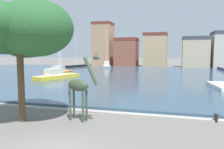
{
  "coord_description": "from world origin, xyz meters",
  "views": [
    {
      "loc": [
        4.73,
        -7.84,
        4.1
      ],
      "look_at": [
        -0.37,
        10.62,
        2.2
      ],
      "focal_mm": 36.17,
      "sensor_mm": 36.0,
      "label": 1
    }
  ],
  "objects_px": {
    "sailboat_grey": "(106,66)",
    "sailboat_yellow": "(59,76)",
    "sailboat_black": "(77,66)",
    "mooring_bollard": "(216,118)",
    "sailboat_orange": "(61,72)",
    "sailboat_navy": "(224,69)",
    "shade_tree": "(20,31)",
    "giraffe_statue": "(80,87)"
  },
  "relations": [
    {
      "from": "sailboat_grey",
      "to": "sailboat_yellow",
      "type": "bearing_deg",
      "value": -89.13
    },
    {
      "from": "sailboat_black",
      "to": "mooring_bollard",
      "type": "distance_m",
      "value": 48.81
    },
    {
      "from": "sailboat_orange",
      "to": "sailboat_navy",
      "type": "xyz_separation_m",
      "value": [
        29.8,
        18.17,
        -0.14
      ]
    },
    {
      "from": "sailboat_orange",
      "to": "mooring_bollard",
      "type": "relative_size",
      "value": 14.76
    },
    {
      "from": "sailboat_black",
      "to": "sailboat_yellow",
      "type": "height_order",
      "value": "sailboat_black"
    },
    {
      "from": "sailboat_navy",
      "to": "shade_tree",
      "type": "distance_m",
      "value": 47.08
    },
    {
      "from": "sailboat_navy",
      "to": "sailboat_black",
      "type": "bearing_deg",
      "value": 178.95
    },
    {
      "from": "sailboat_orange",
      "to": "shade_tree",
      "type": "bearing_deg",
      "value": -66.5
    },
    {
      "from": "sailboat_yellow",
      "to": "sailboat_black",
      "type": "bearing_deg",
      "value": 108.71
    },
    {
      "from": "sailboat_grey",
      "to": "sailboat_yellow",
      "type": "xyz_separation_m",
      "value": [
        0.38,
        -24.97,
        -0.01
      ]
    },
    {
      "from": "sailboat_black",
      "to": "shade_tree",
      "type": "height_order",
      "value": "sailboat_black"
    },
    {
      "from": "sailboat_black",
      "to": "sailboat_yellow",
      "type": "bearing_deg",
      "value": -71.29
    },
    {
      "from": "sailboat_black",
      "to": "sailboat_orange",
      "type": "relative_size",
      "value": 1.23
    },
    {
      "from": "sailboat_black",
      "to": "mooring_bollard",
      "type": "bearing_deg",
      "value": -56.24
    },
    {
      "from": "shade_tree",
      "to": "giraffe_statue",
      "type": "bearing_deg",
      "value": 16.21
    },
    {
      "from": "sailboat_navy",
      "to": "mooring_bollard",
      "type": "relative_size",
      "value": 14.9
    },
    {
      "from": "sailboat_orange",
      "to": "sailboat_yellow",
      "type": "bearing_deg",
      "value": -63.69
    },
    {
      "from": "sailboat_grey",
      "to": "mooring_bollard",
      "type": "xyz_separation_m",
      "value": [
        19.0,
        -40.44,
        -0.37
      ]
    },
    {
      "from": "sailboat_orange",
      "to": "sailboat_yellow",
      "type": "xyz_separation_m",
      "value": [
        3.12,
        -6.3,
        0.03
      ]
    },
    {
      "from": "sailboat_grey",
      "to": "sailboat_yellow",
      "type": "height_order",
      "value": "sailboat_grey"
    },
    {
      "from": "sailboat_orange",
      "to": "mooring_bollard",
      "type": "distance_m",
      "value": 30.76
    },
    {
      "from": "sailboat_yellow",
      "to": "sailboat_orange",
      "type": "bearing_deg",
      "value": 116.31
    },
    {
      "from": "sailboat_black",
      "to": "sailboat_navy",
      "type": "bearing_deg",
      "value": -1.05
    },
    {
      "from": "sailboat_yellow",
      "to": "mooring_bollard",
      "type": "relative_size",
      "value": 18.01
    },
    {
      "from": "giraffe_statue",
      "to": "sailboat_orange",
      "type": "height_order",
      "value": "sailboat_orange"
    },
    {
      "from": "sailboat_navy",
      "to": "sailboat_yellow",
      "type": "distance_m",
      "value": 36.21
    },
    {
      "from": "sailboat_grey",
      "to": "mooring_bollard",
      "type": "height_order",
      "value": "sailboat_grey"
    },
    {
      "from": "giraffe_statue",
      "to": "sailboat_black",
      "type": "distance_m",
      "value": 46.66
    },
    {
      "from": "sailboat_yellow",
      "to": "shade_tree",
      "type": "relative_size",
      "value": 1.28
    },
    {
      "from": "sailboat_orange",
      "to": "sailboat_grey",
      "type": "height_order",
      "value": "sailboat_grey"
    },
    {
      "from": "sailboat_black",
      "to": "mooring_bollard",
      "type": "xyz_separation_m",
      "value": [
        27.12,
        -40.58,
        -0.21
      ]
    },
    {
      "from": "mooring_bollard",
      "to": "sailboat_grey",
      "type": "bearing_deg",
      "value": 115.17
    },
    {
      "from": "sailboat_black",
      "to": "shade_tree",
      "type": "relative_size",
      "value": 1.29
    },
    {
      "from": "giraffe_statue",
      "to": "mooring_bollard",
      "type": "bearing_deg",
      "value": 13.38
    },
    {
      "from": "sailboat_yellow",
      "to": "shade_tree",
      "type": "height_order",
      "value": "sailboat_yellow"
    },
    {
      "from": "sailboat_black",
      "to": "sailboat_yellow",
      "type": "distance_m",
      "value": 26.52
    },
    {
      "from": "sailboat_black",
      "to": "sailboat_navy",
      "type": "distance_m",
      "value": 35.19
    },
    {
      "from": "giraffe_statue",
      "to": "shade_tree",
      "type": "xyz_separation_m",
      "value": [
        -3.24,
        -0.94,
        3.27
      ]
    },
    {
      "from": "sailboat_navy",
      "to": "sailboat_grey",
      "type": "bearing_deg",
      "value": 178.95
    },
    {
      "from": "sailboat_orange",
      "to": "sailboat_grey",
      "type": "bearing_deg",
      "value": 81.66
    },
    {
      "from": "sailboat_navy",
      "to": "shade_tree",
      "type": "xyz_separation_m",
      "value": [
        -19.12,
        -42.74,
        4.9
      ]
    },
    {
      "from": "sailboat_yellow",
      "to": "sailboat_navy",
      "type": "bearing_deg",
      "value": 42.53
    }
  ]
}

